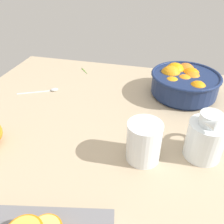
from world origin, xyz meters
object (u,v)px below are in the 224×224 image
object	(u,v)px
fruit_bowl	(183,82)
juice_glass	(144,143)
juice_pitcher	(205,140)
spoon	(45,91)

from	to	relation	value
fruit_bowl	juice_glass	bearing A→B (deg)	-104.81
juice_pitcher	spoon	xyz separation A→B (cm)	(-60.72, 22.65, -4.93)
juice_glass	spoon	size ratio (longest dim) A/B	0.74
fruit_bowl	spoon	bearing A→B (deg)	-168.04
fruit_bowl	juice_pitcher	distance (cm)	34.77
juice_pitcher	spoon	bearing A→B (deg)	159.55
juice_glass	spoon	distance (cm)	52.81
fruit_bowl	juice_pitcher	bearing A→B (deg)	-80.62
juice_pitcher	juice_glass	xyz separation A→B (cm)	(-16.12, -5.22, -0.12)
juice_pitcher	juice_glass	bearing A→B (deg)	-162.06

